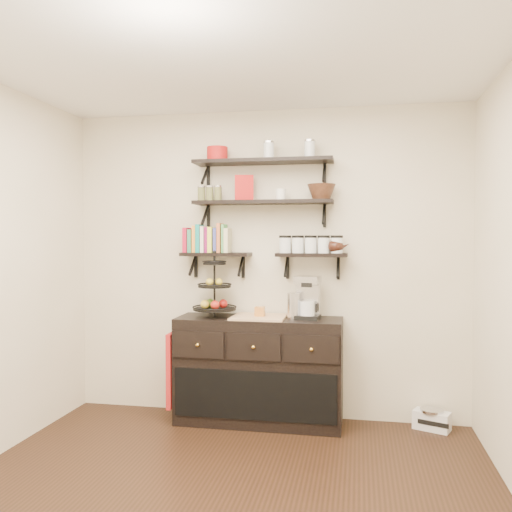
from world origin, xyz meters
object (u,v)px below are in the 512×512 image
at_px(coffee_maker, 308,298).
at_px(radio, 432,419).
at_px(sideboard, 259,370).
at_px(fruit_stand, 215,295).

bearing_deg(coffee_maker, radio, 12.55).
height_order(sideboard, fruit_stand, fruit_stand).
distance_m(sideboard, fruit_stand, 0.74).
height_order(fruit_stand, radio, fruit_stand).
height_order(coffee_maker, radio, coffee_maker).
bearing_deg(fruit_stand, coffee_maker, 1.47).
bearing_deg(sideboard, fruit_stand, 179.39).
bearing_deg(coffee_maker, fruit_stand, -170.17).
distance_m(sideboard, coffee_maker, 0.74).
distance_m(fruit_stand, coffee_maker, 0.80).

